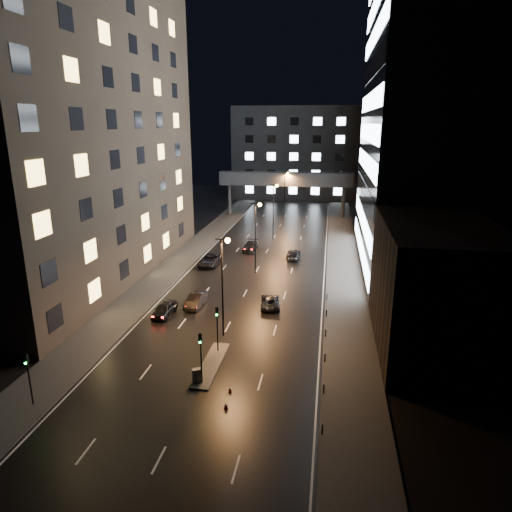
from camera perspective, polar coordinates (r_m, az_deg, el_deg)
The scene contains 26 objects.
ground at distance 76.39m, azimuth 1.39°, elevation 0.64°, with size 160.00×160.00×0.00m, color black.
sidewalk_left at distance 74.40m, azimuth -8.73°, elevation 0.08°, with size 5.00×110.00×0.15m, color #383533.
sidewalk_right at distance 70.96m, azimuth 10.87°, elevation -0.83°, with size 5.00×110.00×0.15m, color #383533.
building_left at distance 65.51m, azimuth -21.22°, elevation 14.71°, with size 15.00×48.00×40.00m, color #2D2319.
building_right_low at distance 45.47m, azimuth 21.47°, elevation -3.63°, with size 10.00×18.00×12.00m, color black.
building_right_glass at distance 70.52m, azimuth 22.52°, elevation 16.66°, with size 20.00×36.00×45.00m, color black.
building_far at distance 131.51m, azimuth 4.99°, elevation 12.70°, with size 34.00×14.00×25.00m, color #333335.
skybridge at distance 104.09m, azimuth 3.72°, elevation 9.49°, with size 30.00×3.00×10.00m.
median_island at distance 41.62m, azimuth -5.62°, elevation -13.35°, with size 1.60×8.00×0.15m, color #383533.
traffic_signal_near at distance 42.40m, azimuth -4.87°, elevation -8.17°, with size 0.28×0.34×4.40m.
traffic_signal_far at distance 37.64m, azimuth -6.92°, elevation -11.57°, with size 0.28×0.34×4.40m.
traffic_signal_corner at distance 38.68m, azimuth -26.61°, elevation -12.77°, with size 0.28×0.34×4.40m.
bollard_row at distance 44.24m, azimuth 8.65°, elevation -11.02°, with size 0.12×25.12×0.90m.
streetlight_near at distance 44.35m, azimuth -4.06°, elevation -2.30°, with size 1.45×0.50×10.15m.
streetlight_mid_a at distance 63.26m, azimuth 0.07°, elevation 3.41°, with size 1.45×0.50×10.15m.
streetlight_mid_b at distance 82.69m, azimuth 2.30°, elevation 6.46°, with size 1.45×0.50×10.15m.
streetlight_far at distance 102.33m, azimuth 3.68°, elevation 8.34°, with size 1.45×0.50×10.15m.
car_away_a at distance 51.90m, azimuth -11.39°, elevation -6.55°, with size 1.76×4.39×1.49m, color black.
car_away_b at distance 53.92m, azimuth -7.51°, elevation -5.46°, with size 1.59×4.56×1.50m, color black.
car_away_c at distance 68.78m, azimuth -5.81°, elevation -0.53°, with size 2.63×5.71×1.59m, color black.
car_away_d at distance 76.55m, azimuth -0.71°, elevation 1.23°, with size 2.01×4.96×1.44m, color black.
car_toward_a at distance 53.33m, azimuth 1.79°, elevation -5.69°, with size 2.16×4.67×1.30m, color black.
car_toward_b at distance 72.22m, azimuth 4.71°, elevation 0.25°, with size 2.02×4.96×1.44m, color black.
utility_cabinet at distance 38.88m, azimuth -7.39°, elevation -14.59°, with size 0.73×0.46×1.18m, color #535356.
cone_a at distance 36.00m, azimuth -3.79°, elevation -18.15°, with size 0.37×0.37×0.53m, color #FF4F0D.
cone_b at distance 37.82m, azimuth -3.27°, elevation -16.32°, with size 0.33×0.33×0.48m, color red.
Camera 1 is at (9.99, -32.88, 20.61)m, focal length 32.00 mm.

